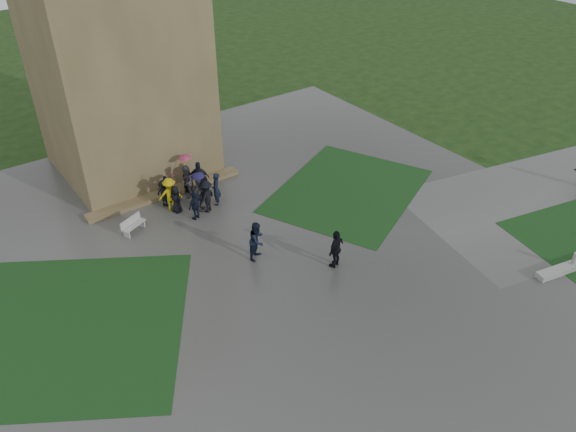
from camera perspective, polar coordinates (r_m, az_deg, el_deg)
ground at (r=24.36m, az=-1.37°, el=-8.48°), size 120.00×120.00×0.00m
plaza at (r=25.63m, az=-3.93°, el=-6.02°), size 34.00×34.00×0.02m
lawn_inset_left at (r=25.06m, az=-23.44°, el=-10.45°), size 14.10×13.46×0.01m
lawn_inset_right at (r=31.81m, az=6.09°, el=2.59°), size 11.12×10.15×0.01m
tower at (r=32.46m, az=-17.81°, el=19.11°), size 8.00×8.00×18.00m
tower_plinth at (r=31.91m, az=-12.31°, el=2.28°), size 9.00×0.80×0.22m
bench at (r=29.12m, az=-15.49°, el=-0.85°), size 1.42×0.95×0.79m
visitor_cluster at (r=30.19m, az=-9.98°, el=2.80°), size 3.41×3.75×2.56m
pedestrian_mid at (r=26.07m, az=-3.16°, el=-2.48°), size 1.08×0.94×1.93m
pedestrian_near at (r=25.61m, az=4.91°, el=-3.32°), size 1.29×1.00×1.94m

